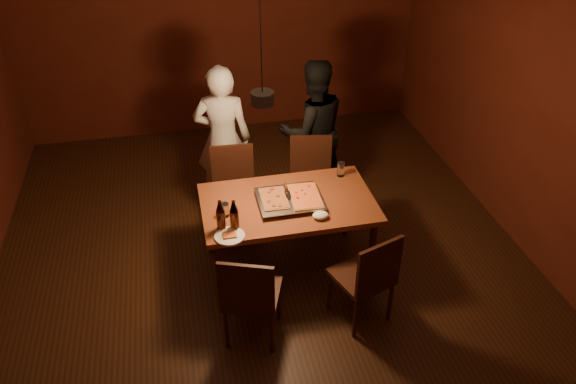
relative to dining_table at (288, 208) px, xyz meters
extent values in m
plane|color=#3A1D0F|center=(-0.20, -0.01, -0.68)|extent=(6.00, 6.00, 0.00)
plane|color=#5B2014|center=(-0.20, 2.99, 0.72)|extent=(5.00, 0.00, 5.00)
plane|color=#5B2014|center=(2.30, -0.01, 0.72)|extent=(0.00, 6.00, 6.00)
cube|color=brown|center=(0.00, 0.00, 0.05)|extent=(1.50, 0.90, 0.05)
cylinder|color=#38190F|center=(-0.67, -0.37, -0.33)|extent=(0.06, 0.06, 0.70)
cylinder|color=#38190F|center=(0.67, -0.37, -0.33)|extent=(0.06, 0.06, 0.70)
cylinder|color=#38190F|center=(-0.67, 0.37, -0.33)|extent=(0.06, 0.06, 0.70)
cylinder|color=#38190F|center=(0.67, 0.37, -0.33)|extent=(0.06, 0.06, 0.70)
cube|color=#38190F|center=(-0.39, 0.65, -0.25)|extent=(0.44, 0.44, 0.04)
cube|color=#38190F|center=(-0.38, 0.84, -0.01)|extent=(0.42, 0.06, 0.45)
cube|color=#38190F|center=(0.39, 0.68, -0.25)|extent=(0.50, 0.50, 0.04)
cube|color=#38190F|center=(0.43, 0.86, -0.01)|extent=(0.42, 0.12, 0.45)
cube|color=#38190F|center=(-0.45, -0.73, -0.25)|extent=(0.54, 0.54, 0.04)
cube|color=#38190F|center=(-0.51, -0.91, -0.01)|extent=(0.40, 0.17, 0.45)
cube|color=#38190F|center=(0.45, -0.72, -0.25)|extent=(0.53, 0.53, 0.04)
cube|color=#38190F|center=(0.52, -0.90, -0.01)|extent=(0.41, 0.17, 0.45)
cube|color=silver|center=(0.01, -0.02, 0.10)|extent=(0.55, 0.45, 0.05)
cube|color=maroon|center=(-0.12, -0.01, 0.13)|extent=(0.23, 0.35, 0.02)
cube|color=gold|center=(0.14, -0.03, 0.13)|extent=(0.27, 0.42, 0.02)
cylinder|color=black|center=(-0.61, -0.26, 0.16)|extent=(0.07, 0.07, 0.18)
cone|color=black|center=(-0.61, -0.26, 0.30)|extent=(0.07, 0.07, 0.10)
cylinder|color=black|center=(-0.50, -0.28, 0.16)|extent=(0.07, 0.07, 0.17)
cone|color=black|center=(-0.50, -0.28, 0.30)|extent=(0.07, 0.07, 0.10)
cylinder|color=silver|center=(-0.56, -0.09, 0.13)|extent=(0.08, 0.08, 0.12)
cylinder|color=silver|center=(0.57, 0.31, 0.14)|extent=(0.07, 0.07, 0.14)
cylinder|color=white|center=(-0.56, -0.38, 0.08)|extent=(0.24, 0.24, 0.02)
cube|color=gold|center=(-0.56, -0.38, 0.10)|extent=(0.11, 0.09, 0.01)
ellipsoid|color=white|center=(0.21, -0.29, 0.10)|extent=(0.14, 0.11, 0.06)
imported|color=silver|center=(-0.42, 1.17, 0.11)|extent=(0.64, 0.48, 1.58)
imported|color=black|center=(0.53, 1.20, 0.10)|extent=(0.80, 0.65, 1.55)
cylinder|color=black|center=(-0.20, -0.01, 1.07)|extent=(0.18, 0.18, 0.10)
cylinder|color=black|center=(-0.20, -0.01, 1.62)|extent=(0.01, 0.01, 1.00)
camera|label=1|loc=(-0.85, -3.90, 2.87)|focal=35.00mm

